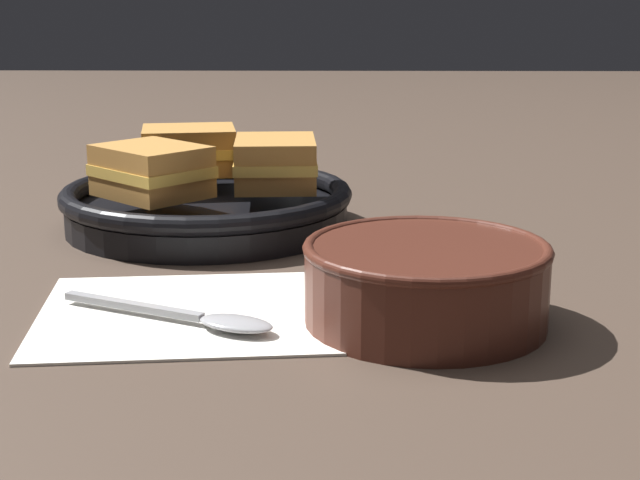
{
  "coord_description": "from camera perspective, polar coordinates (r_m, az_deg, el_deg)",
  "views": [
    {
      "loc": [
        0.04,
        -0.72,
        0.23
      ],
      "look_at": [
        0.03,
        0.03,
        0.03
      ],
      "focal_mm": 55.0,
      "sensor_mm": 36.0,
      "label": 1
    }
  ],
  "objects": [
    {
      "name": "ground_plane",
      "position": [
        0.76,
        -2.38,
        -2.77
      ],
      "size": [
        4.0,
        4.0,
        0.0
      ],
      "primitive_type": "plane",
      "color": "#47382D"
    },
    {
      "name": "napkin",
      "position": [
        0.7,
        -7.48,
        -4.14
      ],
      "size": [
        0.23,
        0.2,
        0.0
      ],
      "color": "white",
      "rests_on": "ground_plane"
    },
    {
      "name": "soup_bowl",
      "position": [
        0.67,
        6.19,
        -2.21
      ],
      "size": [
        0.17,
        0.17,
        0.06
      ],
      "color": "#4C2319",
      "rests_on": "ground_plane"
    },
    {
      "name": "spoon",
      "position": [
        0.67,
        -6.62,
        -4.55
      ],
      "size": [
        0.16,
        0.09,
        0.01
      ],
      "rotation": [
        0.0,
        0.0,
        -0.44
      ],
      "color": "#9E9EA3",
      "rests_on": "napkin"
    },
    {
      "name": "skillet",
      "position": [
        0.95,
        -6.59,
        1.99
      ],
      "size": [
        0.28,
        0.28,
        0.04
      ],
      "color": "black",
      "rests_on": "ground_plane"
    },
    {
      "name": "sandwich_near_left",
      "position": [
        0.89,
        -9.76,
        3.98
      ],
      "size": [
        0.12,
        0.12,
        0.05
      ],
      "rotation": [
        0.0,
        0.0,
        5.53
      ],
      "color": "#B27A38",
      "rests_on": "skillet"
    },
    {
      "name": "sandwich_near_right",
      "position": [
        0.92,
        -2.62,
        4.5
      ],
      "size": [
        0.08,
        0.1,
        0.05
      ],
      "rotation": [
        0.0,
        0.0,
        7.91
      ],
      "color": "#B27A38",
      "rests_on": "skillet"
    },
    {
      "name": "sandwich_far_left",
      "position": [
        1.0,
        -7.62,
        5.2
      ],
      "size": [
        0.11,
        0.09,
        0.05
      ],
      "rotation": [
        0.0,
        0.0,
        9.58
      ],
      "color": "#B27A38",
      "rests_on": "skillet"
    }
  ]
}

